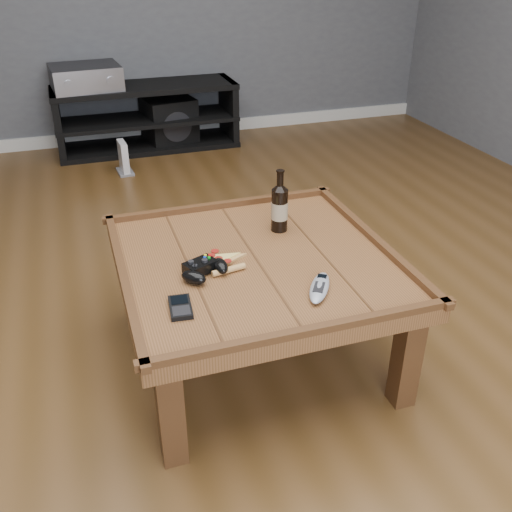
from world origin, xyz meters
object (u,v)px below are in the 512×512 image
object	(u,v)px
coffee_table	(256,272)
game_console	(124,159)
subwoofer	(169,121)
av_receiver	(86,77)
media_console	(147,117)
pizza_slice	(220,262)
smartphone	(180,307)
beer_bottle	(280,207)
game_controller	(204,269)
remote_control	(320,287)

from	to	relation	value
coffee_table	game_console	distance (m)	2.27
subwoofer	av_receiver	bearing A→B (deg)	175.70
media_console	pizza_slice	xyz separation A→B (m)	(-0.14, -2.74, 0.21)
coffee_table	smartphone	world-z (taller)	coffee_table
coffee_table	pizza_slice	xyz separation A→B (m)	(-0.14, 0.01, 0.07)
beer_bottle	coffee_table	bearing A→B (deg)	-129.57
game_controller	av_receiver	bearing A→B (deg)	70.85
game_controller	remote_control	distance (m)	0.41
media_console	smartphone	size ratio (longest dim) A/B	10.29
pizza_slice	beer_bottle	bearing A→B (deg)	22.73
av_receiver	subwoofer	world-z (taller)	av_receiver
media_console	game_controller	xyz separation A→B (m)	(-0.21, -2.80, 0.23)
remote_control	subwoofer	distance (m)	3.09
beer_bottle	pizza_slice	xyz separation A→B (m)	(-0.30, -0.19, -0.10)
pizza_slice	subwoofer	size ratio (longest dim) A/B	0.57
media_console	remote_control	xyz separation A→B (m)	(0.13, -3.03, 0.22)
remote_control	game_console	world-z (taller)	remote_control
remote_control	subwoofer	world-z (taller)	remote_control
smartphone	game_controller	bearing A→B (deg)	61.36
media_console	game_console	world-z (taller)	media_console
smartphone	subwoofer	bearing A→B (deg)	86.10
beer_bottle	game_console	bearing A→B (deg)	101.69
pizza_slice	game_console	xyz separation A→B (m)	(-0.12, 2.23, -0.35)
av_receiver	subwoofer	size ratio (longest dim) A/B	1.21
coffee_table	beer_bottle	size ratio (longest dim) A/B	4.00
smartphone	subwoofer	distance (m)	3.09
game_controller	game_console	xyz separation A→B (m)	(-0.05, 2.30, -0.37)
remote_control	media_console	bearing A→B (deg)	125.12
media_console	smartphone	world-z (taller)	media_console
smartphone	remote_control	size ratio (longest dim) A/B	0.68
coffee_table	remote_control	size ratio (longest dim) A/B	5.13
smartphone	av_receiver	size ratio (longest dim) A/B	0.26
beer_bottle	game_console	xyz separation A→B (m)	(-0.42, 2.04, -0.45)
pizza_slice	game_console	bearing A→B (deg)	83.39
coffee_table	av_receiver	bearing A→B (deg)	98.73
pizza_slice	game_console	size ratio (longest dim) A/B	1.07
remote_control	av_receiver	world-z (taller)	av_receiver
game_controller	pizza_slice	xyz separation A→B (m)	(0.07, 0.06, -0.02)
game_console	remote_control	bearing A→B (deg)	-85.65
media_console	game_console	size ratio (longest dim) A/B	6.05
media_console	av_receiver	xyz separation A→B (m)	(-0.42, -0.01, 0.34)
beer_bottle	game_console	distance (m)	2.13
subwoofer	game_console	distance (m)	0.71
pizza_slice	remote_control	world-z (taller)	remote_control
game_console	beer_bottle	bearing A→B (deg)	-82.81
media_console	av_receiver	distance (m)	0.54
media_console	pizza_slice	distance (m)	2.75
coffee_table	remote_control	bearing A→B (deg)	-64.11
pizza_slice	subwoofer	xyz separation A→B (m)	(0.32, 2.79, -0.27)
pizza_slice	smartphone	distance (m)	0.31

